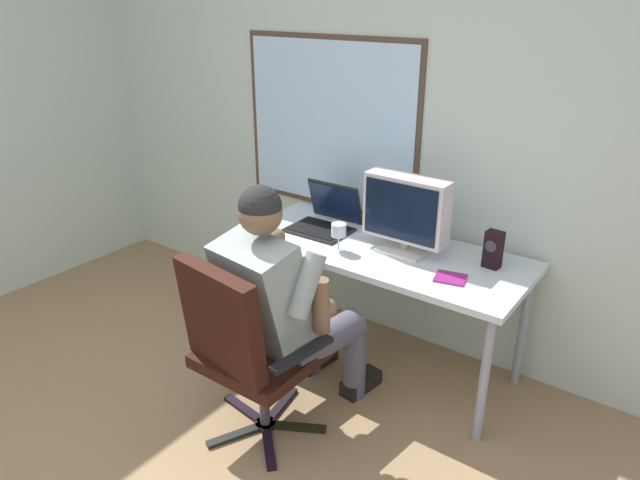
# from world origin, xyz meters

# --- Properties ---
(wall_rear) EXTENTS (4.73, 0.08, 2.79)m
(wall_rear) POSITION_xyz_m (-0.01, 2.14, 1.39)
(wall_rear) COLOR #B9C8BA
(wall_rear) RESTS_ON ground
(desk) EXTENTS (1.57, 0.66, 0.71)m
(desk) POSITION_xyz_m (0.21, 1.75, 0.65)
(desk) COLOR gray
(desk) RESTS_ON ground
(office_chair) EXTENTS (0.62, 0.60, 0.93)m
(office_chair) POSITION_xyz_m (0.05, 0.87, 0.52)
(office_chair) COLOR black
(office_chair) RESTS_ON ground
(person_seated) EXTENTS (0.56, 0.84, 1.23)m
(person_seated) POSITION_xyz_m (0.08, 1.12, 0.63)
(person_seated) COLOR #4C4C59
(person_seated) RESTS_ON ground
(crt_monitor) EXTENTS (0.44, 0.20, 0.41)m
(crt_monitor) POSITION_xyz_m (0.34, 1.78, 0.94)
(crt_monitor) COLOR beige
(crt_monitor) RESTS_ON desk
(laptop) EXTENTS (0.34, 0.33, 0.25)m
(laptop) POSITION_xyz_m (-0.18, 1.82, 0.78)
(laptop) COLOR black
(laptop) RESTS_ON desk
(wine_glass) EXTENTS (0.08, 0.08, 0.15)m
(wine_glass) POSITION_xyz_m (0.05, 1.60, 0.82)
(wine_glass) COLOR silver
(wine_glass) RESTS_ON desk
(desk_speaker) EXTENTS (0.09, 0.07, 0.19)m
(desk_speaker) POSITION_xyz_m (0.77, 1.87, 0.81)
(desk_speaker) COLOR black
(desk_speaker) RESTS_ON desk
(cd_case) EXTENTS (0.17, 0.15, 0.01)m
(cd_case) POSITION_xyz_m (0.66, 1.64, 0.72)
(cd_case) COLOR #921F6E
(cd_case) RESTS_ON desk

